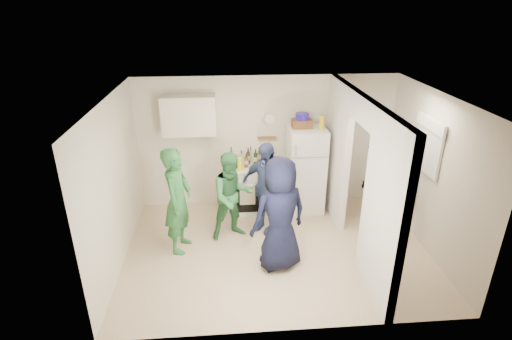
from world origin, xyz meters
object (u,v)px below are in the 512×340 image
(stove, at_px, (246,188))
(blue_bowl, at_px, (302,116))
(person_denim, at_px, (266,188))
(person_green_center, at_px, (233,196))
(wicker_basket, at_px, (302,123))
(person_navy, at_px, (280,215))
(yellow_cup_stack_top, at_px, (322,123))
(person_green_left, at_px, (178,201))
(fridge, at_px, (305,170))
(person_nook, at_px, (383,185))

(stove, height_order, blue_bowl, blue_bowl)
(person_denim, bearing_deg, person_green_center, -121.80)
(wicker_basket, height_order, person_navy, wicker_basket)
(yellow_cup_stack_top, relative_size, person_navy, 0.14)
(person_green_left, distance_m, person_green_center, 0.91)
(wicker_basket, xyz_separation_m, person_denim, (-0.72, -0.74, -0.88))
(stove, relative_size, yellow_cup_stack_top, 3.64)
(stove, bearing_deg, yellow_cup_stack_top, -5.60)
(blue_bowl, relative_size, person_green_left, 0.14)
(blue_bowl, bearing_deg, fridge, -26.57)
(blue_bowl, bearing_deg, stove, -178.86)
(yellow_cup_stack_top, height_order, person_denim, yellow_cup_stack_top)
(fridge, xyz_separation_m, person_navy, (-0.72, -1.73, 0.07))
(person_green_center, bearing_deg, yellow_cup_stack_top, 9.02)
(person_green_center, bearing_deg, person_nook, -15.74)
(person_green_center, bearing_deg, person_green_left, -177.57)
(fridge, distance_m, person_nook, 1.43)
(person_green_center, xyz_separation_m, person_navy, (0.66, -0.87, 0.12))
(person_denim, relative_size, person_nook, 0.94)
(wicker_basket, relative_size, person_nook, 0.20)
(stove, distance_m, yellow_cup_stack_top, 1.85)
(blue_bowl, height_order, yellow_cup_stack_top, blue_bowl)
(person_green_left, bearing_deg, wicker_basket, -47.56)
(yellow_cup_stack_top, relative_size, person_green_center, 0.17)
(blue_bowl, distance_m, person_nook, 1.82)
(fridge, distance_m, person_green_center, 1.63)
(yellow_cup_stack_top, bearing_deg, person_navy, -120.02)
(stove, relative_size, person_nook, 0.53)
(person_denim, bearing_deg, person_green_left, -120.68)
(blue_bowl, height_order, person_green_left, blue_bowl)
(fridge, xyz_separation_m, person_green_center, (-1.38, -0.86, -0.05))
(blue_bowl, xyz_separation_m, person_green_center, (-1.28, -0.91, -1.07))
(stove, xyz_separation_m, person_green_center, (-0.28, -0.89, 0.30))
(yellow_cup_stack_top, height_order, person_navy, yellow_cup_stack_top)
(blue_bowl, relative_size, person_denim, 0.15)
(person_denim, bearing_deg, fridge, 81.39)
(blue_bowl, relative_size, yellow_cup_stack_top, 0.96)
(person_navy, xyz_separation_m, person_nook, (1.88, 0.90, -0.02))
(wicker_basket, distance_m, yellow_cup_stack_top, 0.36)
(fridge, relative_size, person_denim, 1.00)
(stove, bearing_deg, person_navy, -77.69)
(fridge, distance_m, person_denim, 1.07)
(stove, distance_m, person_green_center, 0.98)
(person_green_left, bearing_deg, person_green_center, -58.11)
(person_denim, bearing_deg, yellow_cup_stack_top, 70.83)
(stove, relative_size, person_green_left, 0.52)
(fridge, distance_m, wicker_basket, 0.89)
(wicker_basket, relative_size, person_navy, 0.20)
(wicker_basket, bearing_deg, yellow_cup_stack_top, -25.11)
(wicker_basket, relative_size, yellow_cup_stack_top, 1.40)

